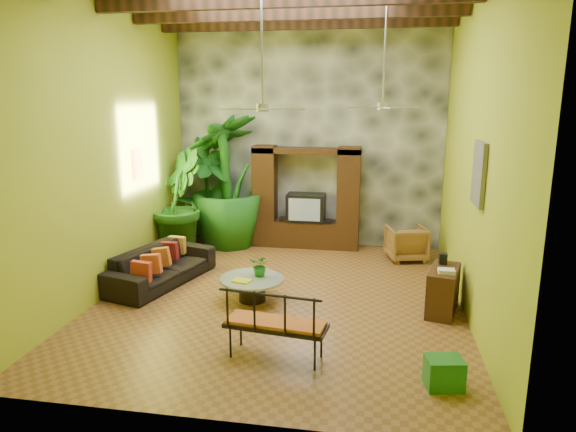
% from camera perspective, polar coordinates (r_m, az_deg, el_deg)
% --- Properties ---
extents(ground, '(7.00, 7.00, 0.00)m').
position_cam_1_polar(ground, '(8.92, -0.79, -9.01)').
color(ground, brown).
rests_on(ground, ground).
extents(back_wall, '(6.00, 0.02, 5.00)m').
position_cam_1_polar(back_wall, '(11.76, 2.32, 8.91)').
color(back_wall, gold).
rests_on(back_wall, ground).
extents(left_wall, '(0.02, 7.00, 5.00)m').
position_cam_1_polar(left_wall, '(9.34, -19.40, 7.09)').
color(left_wall, gold).
rests_on(left_wall, ground).
extents(right_wall, '(0.02, 7.00, 5.00)m').
position_cam_1_polar(right_wall, '(8.31, 20.09, 6.38)').
color(right_wall, gold).
rests_on(right_wall, ground).
extents(stone_accent_wall, '(5.98, 0.10, 4.98)m').
position_cam_1_polar(stone_accent_wall, '(11.70, 2.28, 8.89)').
color(stone_accent_wall, '#3C3F44').
rests_on(stone_accent_wall, ground).
extents(ceiling_beams, '(5.95, 5.36, 0.22)m').
position_cam_1_polar(ceiling_beams, '(8.39, -0.90, 22.85)').
color(ceiling_beams, '#3D1F13').
rests_on(ceiling_beams, ceiling).
extents(entertainment_center, '(2.40, 0.55, 2.30)m').
position_cam_1_polar(entertainment_center, '(11.62, 2.02, 1.21)').
color(entertainment_center, '#341C0E').
rests_on(entertainment_center, ground).
extents(ceiling_fan_front, '(1.28, 1.28, 1.86)m').
position_cam_1_polar(ceiling_fan_front, '(7.92, -2.87, 13.40)').
color(ceiling_fan_front, '#A2A3A7').
rests_on(ceiling_fan_front, ceiling).
extents(ceiling_fan_back, '(1.28, 1.28, 1.86)m').
position_cam_1_polar(ceiling_fan_back, '(9.33, 10.52, 13.16)').
color(ceiling_fan_back, '#A2A3A7').
rests_on(ceiling_fan_back, ceiling).
extents(wall_art_mask, '(0.06, 0.32, 0.55)m').
position_cam_1_polar(wall_art_mask, '(10.24, -16.35, 5.52)').
color(wall_art_mask, yellow).
rests_on(wall_art_mask, left_wall).
extents(wall_art_painting, '(0.06, 0.70, 0.90)m').
position_cam_1_polar(wall_art_painting, '(7.74, 20.45, 4.41)').
color(wall_art_painting, teal).
rests_on(wall_art_painting, right_wall).
extents(sofa, '(1.46, 2.43, 0.67)m').
position_cam_1_polar(sofa, '(9.75, -13.91, -5.38)').
color(sofa, black).
rests_on(sofa, ground).
extents(wicker_armchair, '(0.94, 0.95, 0.71)m').
position_cam_1_polar(wicker_armchair, '(11.09, 13.01, -2.94)').
color(wicker_armchair, olive).
rests_on(wicker_armchair, ground).
extents(tall_plant_a, '(1.51, 1.57, 2.48)m').
position_cam_1_polar(tall_plant_a, '(11.79, -8.88, 2.59)').
color(tall_plant_a, '#175616').
rests_on(tall_plant_a, ground).
extents(tall_plant_b, '(1.31, 1.48, 2.29)m').
position_cam_1_polar(tall_plant_b, '(11.25, -12.22, 1.46)').
color(tall_plant_b, '#1D5716').
rests_on(tall_plant_b, ground).
extents(tall_plant_c, '(2.27, 2.27, 3.00)m').
position_cam_1_polar(tall_plant_c, '(11.72, -6.74, 3.90)').
color(tall_plant_c, '#1E691B').
rests_on(tall_plant_c, ground).
extents(coffee_table, '(1.07, 1.07, 0.40)m').
position_cam_1_polar(coffee_table, '(8.72, -4.00, -7.77)').
color(coffee_table, black).
rests_on(coffee_table, ground).
extents(centerpiece_plant, '(0.39, 0.35, 0.37)m').
position_cam_1_polar(centerpiece_plant, '(8.70, -3.08, -5.50)').
color(centerpiece_plant, '#1A641B').
rests_on(centerpiece_plant, coffee_table).
extents(yellow_tray, '(0.34, 0.27, 0.03)m').
position_cam_1_polar(yellow_tray, '(8.51, -5.18, -7.20)').
color(yellow_tray, yellow).
rests_on(yellow_tray, coffee_table).
extents(iron_bench, '(1.39, 0.66, 0.57)m').
position_cam_1_polar(iron_bench, '(6.73, -1.49, -11.60)').
color(iron_bench, black).
rests_on(iron_bench, ground).
extents(side_console, '(0.62, 0.98, 0.73)m').
position_cam_1_polar(side_console, '(8.58, 16.85, -7.93)').
color(side_console, '#351E11').
rests_on(side_console, ground).
extents(green_bin, '(0.48, 0.39, 0.37)m').
position_cam_1_polar(green_bin, '(6.58, 16.94, -16.33)').
color(green_bin, '#1F7528').
rests_on(green_bin, ground).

